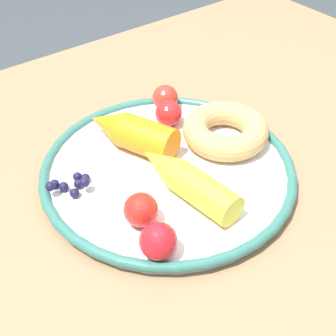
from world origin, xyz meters
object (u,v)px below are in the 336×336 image
Objects in this scene: donut at (225,130)px; tomato_extra at (141,210)px; dining_table at (158,270)px; carrot_orange at (131,132)px; tomato_near at (165,98)px; tomato_far at (158,241)px; carrot_yellow at (185,180)px; blueberry_pile at (72,184)px; plate at (168,170)px; tomato_mid at (169,113)px.

donut is 0.17m from tomato_extra.
carrot_orange reaches higher than dining_table.
tomato_far is (0.16, 0.20, 0.00)m from tomato_near.
carrot_orange is (-0.04, -0.11, 0.13)m from dining_table.
blueberry_pile is (0.10, -0.08, -0.01)m from carrot_yellow.
plate is (-0.05, -0.05, 0.10)m from dining_table.
plate is at bearing -137.79° from dining_table.
dining_table is at bearing 47.80° from tomato_mid.
blueberry_pile is at bearing 11.68° from tomato_mid.
carrot_orange is at bearing -119.36° from tomato_extra.
tomato_far is at bearing 34.66° from carrot_yellow.
tomato_mid is (-0.07, -0.01, -0.00)m from carrot_orange.
donut is 0.11m from tomato_near.
carrot_yellow is 0.13m from tomato_mid.
tomato_near is (-0.08, -0.04, -0.00)m from carrot_orange.
tomato_extra is (-0.01, -0.04, -0.00)m from tomato_far.
blueberry_pile is 1.48× the size of tomato_near.
tomato_far reaches higher than blueberry_pile.
tomato_extra reaches higher than dining_table.
carrot_yellow is at bearing 140.64° from blueberry_pile.
tomato_mid reaches higher than blueberry_pile.
blueberry_pile reaches higher than plate.
donut is (-0.10, -0.04, -0.00)m from carrot_yellow.
tomato_near is at bearing -153.85° from carrot_orange.
blueberry_pile is 1.48× the size of tomato_mid.
plate is 0.11m from blueberry_pile.
plate is 8.58× the size of tomato_near.
tomato_extra reaches higher than donut.
blueberry_pile reaches higher than dining_table.
tomato_near reaches higher than dining_table.
carrot_orange is 1.17× the size of donut.
carrot_yellow is 0.13m from blueberry_pile.
tomato_mid is at bearing -172.33° from carrot_orange.
tomato_extra reaches higher than plate.
dining_table is at bearing 50.06° from tomato_near.
tomato_far is (-0.02, 0.13, 0.01)m from blueberry_pile.
dining_table is 32.12× the size of tomato_extra.
tomato_extra is at bearing 43.42° from tomato_mid.
carrot_yellow is 2.70× the size of blueberry_pile.
carrot_yellow reaches higher than plate.
tomato_extra is (0.16, 0.05, 0.00)m from donut.
carrot_yellow is at bearing -173.12° from tomato_extra.
tomato_far is at bearing 55.87° from dining_table.
tomato_mid reaches higher than donut.
carrot_yellow is 1.31× the size of donut.
tomato_near is 0.93× the size of tomato_far.
tomato_near and tomato_mid have the same top height.
plate is 0.09m from donut.
carrot_orange is at bearing 7.67° from tomato_mid.
tomato_mid is 0.94× the size of tomato_far.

